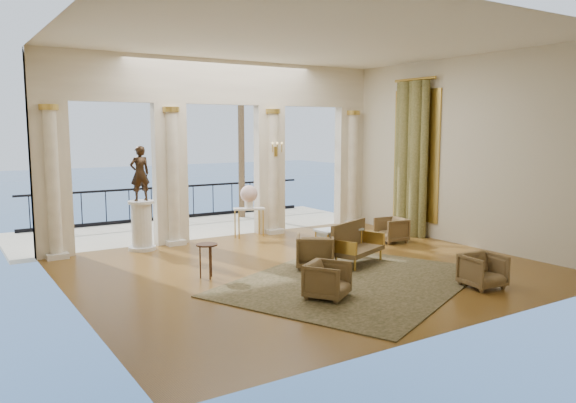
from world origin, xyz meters
TOP-DOWN VIEW (x-y plane):
  - floor at (0.00, 0.00)m, footprint 9.00×9.00m
  - room_walls at (0.00, -1.12)m, footprint 9.00×9.00m
  - arcade at (-0.00, 3.82)m, footprint 9.00×0.56m
  - terrace at (0.00, 5.80)m, footprint 10.00×3.60m
  - balustrade at (0.00, 7.40)m, footprint 9.00×0.06m
  - palm_tree at (2.00, 6.60)m, footprint 2.00×2.00m
  - sea at (0.00, 60.00)m, footprint 160.00×160.00m
  - curtain at (4.28, 1.50)m, footprint 0.33×1.40m
  - window_frame at (4.47, 1.50)m, footprint 0.04×1.60m
  - wall_sconce at (1.40, 3.51)m, footprint 0.30×0.11m
  - rug at (0.15, -1.27)m, footprint 5.79×5.26m
  - armchair_a at (-0.85, -1.83)m, footprint 0.88×0.87m
  - armchair_b at (1.85, -2.80)m, footprint 0.71×0.68m
  - armchair_c at (3.26, 1.06)m, footprint 0.69×0.73m
  - armchair_d at (0.15, -0.06)m, footprint 1.01×1.00m
  - settee at (1.06, -0.21)m, footprint 1.44×1.02m
  - game_table at (1.03, 0.31)m, footprint 0.98×0.54m
  - pedestal at (-2.25, 3.50)m, footprint 0.63×0.63m
  - statue at (-2.25, 3.50)m, footprint 0.48×0.33m
  - console_table at (0.60, 3.55)m, footprint 0.86×0.60m
  - urn at (0.60, 3.55)m, footprint 0.45×0.45m
  - side_table at (-2.01, 0.40)m, footprint 0.41×0.41m

SIDE VIEW (x-z plane):
  - sea at x=0.00m, z-range -6.00..-6.00m
  - terrace at x=0.00m, z-range -0.10..0.00m
  - floor at x=0.00m, z-range 0.00..0.00m
  - rug at x=0.15m, z-range 0.00..0.02m
  - armchair_b at x=1.85m, z-range 0.00..0.66m
  - armchair_c at x=3.26m, z-range 0.00..0.67m
  - armchair_a at x=-0.85m, z-range 0.00..0.67m
  - armchair_d at x=0.15m, z-range 0.00..0.77m
  - balustrade at x=0.00m, z-range -0.11..0.92m
  - settee at x=1.06m, z-range 0.00..0.87m
  - pedestal at x=-2.25m, z-range -0.02..1.13m
  - side_table at x=-2.01m, z-range 0.24..0.89m
  - game_table at x=1.03m, z-range 0.27..0.94m
  - console_table at x=0.60m, z-range 0.25..1.01m
  - urn at x=0.60m, z-range 0.80..1.39m
  - statue at x=-2.25m, z-range 1.15..2.41m
  - curtain at x=4.28m, z-range -0.03..4.06m
  - window_frame at x=4.47m, z-range 0.40..3.80m
  - wall_sconce at x=1.40m, z-range 2.06..2.40m
  - arcade at x=0.00m, z-range 0.33..4.83m
  - room_walls at x=0.00m, z-range -1.62..7.38m
  - palm_tree at x=2.00m, z-range 1.84..6.34m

